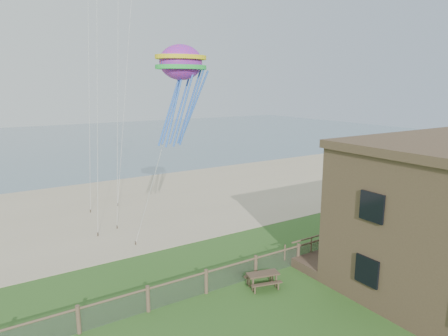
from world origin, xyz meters
The scene contains 6 objects.
sand_beach centered at (0.00, 22.00, 0.00)m, with size 72.00×20.00×0.02m, color tan.
ocean centered at (0.00, 66.00, 0.00)m, with size 160.00×68.00×0.02m, color slate.
chainlink_fence centered at (0.00, 6.00, 0.55)m, with size 36.20×0.20×1.25m, color brown, non-canonical shape.
motel_deck centered at (13.00, 5.00, 0.25)m, with size 15.00×2.00×0.50m, color brown.
picnic_table centered at (2.70, 5.00, 0.34)m, with size 1.61×1.22×0.68m, color brown, non-canonical shape.
octopus_kite centered at (1.23, 10.67, 9.62)m, with size 2.97×2.10×6.12m, color #F7276B, non-canonical shape.
Camera 1 is at (-8.87, -9.51, 9.95)m, focal length 32.00 mm.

